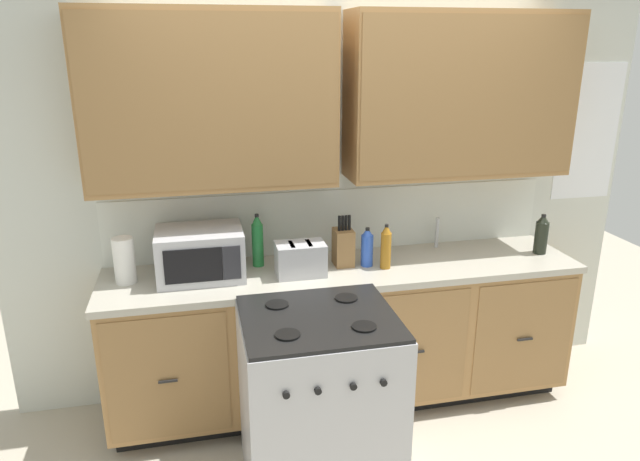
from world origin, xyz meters
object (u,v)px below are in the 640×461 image
at_px(bottle_amber, 386,247).
at_px(bottle_blue, 367,247).
at_px(knife_block, 344,246).
at_px(stove_range, 319,400).
at_px(toaster, 301,259).
at_px(paper_towel_roll, 124,260).
at_px(bottle_green, 258,241).
at_px(bottle_dark, 541,234).
at_px(microwave, 200,254).

relative_size(bottle_amber, bottle_blue, 1.14).
height_order(knife_block, bottle_amber, knife_block).
xyz_separation_m(stove_range, bottle_blue, (0.43, 0.63, 0.57)).
xyz_separation_m(toaster, bottle_amber, (0.51, -0.01, 0.04)).
bearing_deg(knife_block, stove_range, -113.94).
height_order(paper_towel_roll, bottle_green, bottle_green).
distance_m(bottle_blue, bottle_green, 0.65).
xyz_separation_m(stove_range, bottle_amber, (0.53, 0.57, 0.59)).
height_order(stove_range, bottle_amber, bottle_amber).
bearing_deg(toaster, bottle_dark, 0.93).
bearing_deg(toaster, bottle_blue, 7.67).
distance_m(toaster, bottle_dark, 1.55).
xyz_separation_m(microwave, bottle_dark, (2.10, -0.07, -0.02)).
bearing_deg(knife_block, microwave, -179.46).
distance_m(stove_range, bottle_green, 1.00).
height_order(knife_block, bottle_blue, knife_block).
distance_m(microwave, bottle_green, 0.35).
relative_size(microwave, knife_block, 1.55).
distance_m(stove_range, knife_block, 0.93).
distance_m(knife_block, bottle_blue, 0.14).
relative_size(stove_range, bottle_blue, 4.01).
xyz_separation_m(paper_towel_roll, bottle_amber, (1.48, -0.11, 0.00)).
xyz_separation_m(microwave, paper_towel_roll, (-0.41, 0.01, -0.01)).
relative_size(toaster, paper_towel_roll, 1.08).
height_order(bottle_green, bottle_dark, bottle_green).
distance_m(bottle_amber, bottle_dark, 1.04).
relative_size(knife_block, bottle_amber, 1.15).
height_order(microwave, toaster, microwave).
height_order(paper_towel_roll, bottle_dark, paper_towel_roll).
xyz_separation_m(knife_block, bottle_amber, (0.23, -0.11, 0.02)).
distance_m(stove_range, toaster, 0.79).
bearing_deg(bottle_blue, toaster, -172.33).
relative_size(paper_towel_roll, bottle_amber, 0.96).
xyz_separation_m(knife_block, paper_towel_roll, (-1.25, 0.00, 0.01)).
bearing_deg(paper_towel_roll, bottle_dark, -1.77).
height_order(bottle_blue, bottle_green, bottle_green).
distance_m(paper_towel_roll, bottle_amber, 1.48).
relative_size(stove_range, bottle_green, 2.96).
bearing_deg(microwave, bottle_amber, -5.27).
bearing_deg(bottle_dark, knife_block, 176.58).
bearing_deg(bottle_amber, knife_block, 155.03).
bearing_deg(paper_towel_roll, bottle_green, 7.05).
height_order(stove_range, toaster, toaster).
height_order(bottle_amber, bottle_blue, bottle_amber).
relative_size(knife_block, paper_towel_roll, 1.19).
relative_size(stove_range, bottle_dark, 3.73).
relative_size(toaster, bottle_amber, 1.03).
bearing_deg(knife_block, bottle_dark, -3.42).
relative_size(microwave, bottle_dark, 1.89).
distance_m(toaster, knife_block, 0.30).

